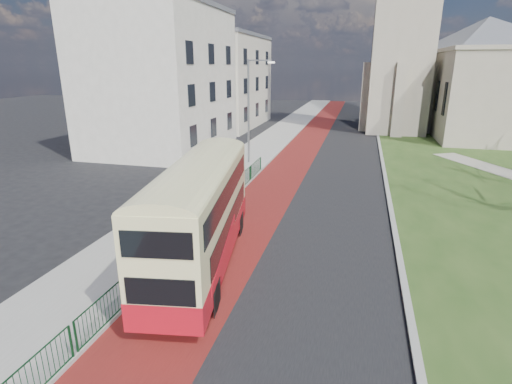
% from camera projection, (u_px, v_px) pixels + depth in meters
% --- Properties ---
extents(ground, '(160.00, 160.00, 0.00)m').
position_uv_depth(ground, '(235.00, 280.00, 14.95)').
color(ground, black).
rests_on(ground, ground).
extents(road_carriageway, '(9.00, 120.00, 0.01)m').
position_uv_depth(road_carriageway, '(325.00, 162.00, 33.02)').
color(road_carriageway, black).
rests_on(road_carriageway, ground).
extents(bus_lane, '(3.40, 120.00, 0.01)m').
position_uv_depth(bus_lane, '(293.00, 160.00, 33.67)').
color(bus_lane, '#591414').
rests_on(bus_lane, ground).
extents(pavement_west, '(4.00, 120.00, 0.12)m').
position_uv_depth(pavement_west, '(249.00, 157.00, 34.57)').
color(pavement_west, gray).
rests_on(pavement_west, ground).
extents(kerb_west, '(0.25, 120.00, 0.13)m').
position_uv_depth(kerb_west, '(272.00, 158.00, 34.09)').
color(kerb_west, '#999993').
rests_on(kerb_west, ground).
extents(kerb_east, '(0.25, 80.00, 0.13)m').
position_uv_depth(kerb_east, '(382.00, 159.00, 33.74)').
color(kerb_east, '#999993').
rests_on(kerb_east, ground).
extents(pedestrian_railing, '(0.07, 24.00, 1.12)m').
position_uv_depth(pedestrian_railing, '(201.00, 220.00, 19.18)').
color(pedestrian_railing, '#0D3B1B').
rests_on(pedestrian_railing, ground).
extents(gothic_church, '(16.38, 18.00, 40.00)m').
position_uv_depth(gothic_church, '(450.00, 12.00, 42.96)').
color(gothic_church, gray).
rests_on(gothic_church, ground).
extents(street_block_near, '(10.30, 14.30, 13.00)m').
position_uv_depth(street_block_near, '(161.00, 78.00, 36.63)').
color(street_block_near, beige).
rests_on(street_block_near, ground).
extents(street_block_far, '(10.30, 16.30, 11.50)m').
position_uv_depth(street_block_far, '(220.00, 81.00, 51.60)').
color(street_block_far, beige).
rests_on(street_block_far, ground).
extents(streetlamp, '(2.13, 0.18, 8.00)m').
position_uv_depth(streetlamp, '(250.00, 106.00, 31.19)').
color(streetlamp, gray).
rests_on(streetlamp, pavement_west).
extents(bus, '(3.89, 10.15, 4.14)m').
position_uv_depth(bus, '(200.00, 210.00, 15.32)').
color(bus, '#A90F1C').
rests_on(bus, ground).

